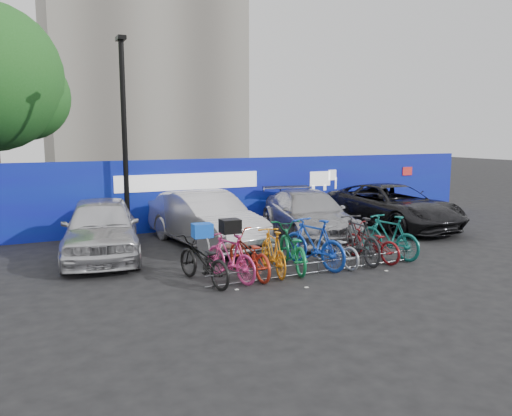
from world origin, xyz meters
TOP-DOWN VIEW (x-y plane):
  - ground at (0.00, 0.00)m, footprint 100.00×100.00m
  - hoarding at (0.01, 6.00)m, footprint 22.00×0.18m
  - lamppost at (-3.20, 5.40)m, footprint 0.25×0.50m
  - bike_rack at (-0.00, -0.60)m, footprint 5.60×0.03m
  - car_0 at (-4.31, 3.24)m, footprint 2.65×4.93m
  - car_1 at (-1.36, 3.36)m, footprint 2.35×4.96m
  - car_2 at (1.98, 3.09)m, footprint 2.96×5.30m
  - car_3 at (5.50, 3.29)m, footprint 2.65×5.48m
  - bike_0 at (-2.69, -0.18)m, footprint 1.10×2.07m
  - bike_1 at (-2.05, -0.20)m, footprint 0.93×1.86m
  - bike_2 at (-1.56, -0.10)m, footprint 0.78×2.01m
  - bike_3 at (-0.96, -0.16)m, footprint 0.78×1.83m
  - bike_4 at (-0.39, -0.02)m, footprint 1.19×2.21m
  - bike_5 at (0.20, -0.09)m, footprint 1.04×2.12m
  - bike_6 at (0.75, -0.16)m, footprint 0.79×1.78m
  - bike_7 at (1.50, -0.13)m, footprint 0.76×2.06m
  - bike_8 at (1.89, -0.15)m, footprint 0.96×1.90m
  - bike_9 at (2.51, -0.09)m, footprint 0.92×1.99m
  - cargo_crate at (-2.69, -0.18)m, footprint 0.43×0.34m
  - cargo_topcase at (-2.05, -0.20)m, footprint 0.42×0.38m

SIDE VIEW (x-z plane):
  - ground at x=0.00m, z-range 0.00..0.00m
  - bike_rack at x=0.00m, z-range 0.01..0.31m
  - bike_6 at x=0.75m, z-range 0.00..0.91m
  - bike_8 at x=1.89m, z-range 0.00..0.95m
  - bike_0 at x=-2.69m, z-range 0.00..1.03m
  - bike_2 at x=-1.56m, z-range 0.00..1.04m
  - bike_3 at x=-0.96m, z-range 0.00..1.07m
  - bike_1 at x=-2.05m, z-range 0.00..1.08m
  - bike_4 at x=-0.39m, z-range 0.00..1.10m
  - bike_9 at x=2.51m, z-range 0.00..1.15m
  - bike_7 at x=1.50m, z-range 0.00..1.21m
  - bike_5 at x=0.20m, z-range 0.00..1.23m
  - car_2 at x=1.98m, z-range 0.00..1.45m
  - car_3 at x=5.50m, z-range 0.00..1.50m
  - car_1 at x=-1.36m, z-range 0.00..1.57m
  - car_0 at x=-4.31m, z-range 0.00..1.60m
  - cargo_crate at x=-2.69m, z-range 1.03..1.33m
  - hoarding at x=0.01m, z-range 0.00..2.40m
  - cargo_topcase at x=-2.05m, z-range 1.08..1.38m
  - lamppost at x=-3.20m, z-range 0.22..6.33m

